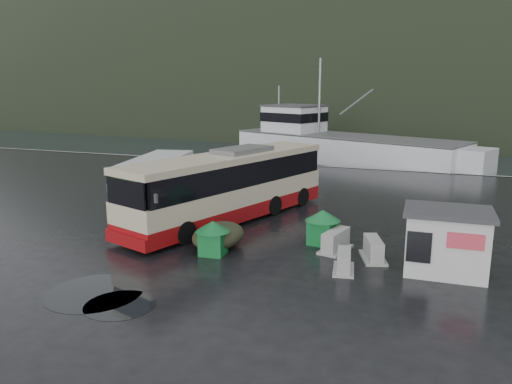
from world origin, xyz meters
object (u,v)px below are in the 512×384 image
(fishing_trawler, at_px, (344,156))
(coach_bus, at_px, (230,219))
(dome_tent, at_px, (219,247))
(jersey_barrier_b, at_px, (335,251))
(white_van, at_px, (159,211))
(jersey_barrier_a, at_px, (343,271))
(jersey_barrier_c, at_px, (373,259))
(waste_bin_right, at_px, (322,244))
(ticket_kiosk, at_px, (444,272))
(waste_bin_left, at_px, (213,254))

(fishing_trawler, bearing_deg, coach_bus, -71.76)
(dome_tent, relative_size, jersey_barrier_b, 1.53)
(white_van, height_order, jersey_barrier_a, white_van)
(jersey_barrier_b, xyz_separation_m, jersey_barrier_c, (1.51, -0.48, 0.00))
(white_van, bearing_deg, jersey_barrier_a, -36.82)
(waste_bin_right, height_order, ticket_kiosk, ticket_kiosk)
(dome_tent, bearing_deg, coach_bus, 106.79)
(waste_bin_left, bearing_deg, ticket_kiosk, 6.85)
(waste_bin_right, distance_m, dome_tent, 4.25)
(dome_tent, height_order, fishing_trawler, fishing_trawler)
(ticket_kiosk, bearing_deg, waste_bin_right, 159.37)
(jersey_barrier_c, bearing_deg, waste_bin_left, -165.43)
(jersey_barrier_a, height_order, jersey_barrier_c, jersey_barrier_c)
(jersey_barrier_a, height_order, jersey_barrier_b, jersey_barrier_b)
(waste_bin_left, height_order, waste_bin_right, waste_bin_right)
(jersey_barrier_a, bearing_deg, waste_bin_right, 116.73)
(jersey_barrier_c, bearing_deg, coach_bus, 155.40)
(dome_tent, xyz_separation_m, jersey_barrier_c, (6.01, 0.72, 0.00))
(jersey_barrier_a, bearing_deg, fishing_trawler, 99.93)
(waste_bin_right, distance_m, jersey_barrier_c, 2.47)
(dome_tent, bearing_deg, jersey_barrier_c, 6.88)
(waste_bin_left, bearing_deg, coach_bus, 105.60)
(ticket_kiosk, height_order, jersey_barrier_a, ticket_kiosk)
(white_van, bearing_deg, waste_bin_right, -25.68)
(waste_bin_left, height_order, dome_tent, waste_bin_left)
(jersey_barrier_b, bearing_deg, ticket_kiosk, -14.02)
(ticket_kiosk, bearing_deg, jersey_barrier_a, -163.73)
(jersey_barrier_b, height_order, fishing_trawler, fishing_trawler)
(waste_bin_right, xyz_separation_m, ticket_kiosk, (4.68, -1.67, 0.00))
(ticket_kiosk, distance_m, jersey_barrier_c, 2.55)
(coach_bus, relative_size, white_van, 1.81)
(coach_bus, xyz_separation_m, jersey_barrier_a, (6.40, -4.86, 0.00))
(coach_bus, bearing_deg, jersey_barrier_b, -7.08)
(jersey_barrier_c, bearing_deg, ticket_kiosk, -11.81)
(dome_tent, height_order, ticket_kiosk, ticket_kiosk)
(white_van, relative_size, jersey_barrier_c, 4.15)
(coach_bus, distance_m, waste_bin_left, 5.02)
(waste_bin_right, xyz_separation_m, jersey_barrier_a, (1.36, -2.70, 0.00))
(coach_bus, height_order, jersey_barrier_c, coach_bus)
(ticket_kiosk, bearing_deg, jersey_barrier_b, 164.98)
(white_van, xyz_separation_m, jersey_barrier_c, (11.33, -3.59, 0.00))
(waste_bin_right, bearing_deg, fishing_trawler, 97.98)
(waste_bin_left, bearing_deg, jersey_barrier_a, -0.31)
(jersey_barrier_b, bearing_deg, dome_tent, -165.01)
(waste_bin_left, xyz_separation_m, dome_tent, (-0.13, 0.80, 0.00))
(white_van, distance_m, waste_bin_right, 9.46)
(coach_bus, xyz_separation_m, jersey_barrier_b, (5.71, -2.83, 0.00))
(waste_bin_left, xyz_separation_m, ticket_kiosk, (8.37, 1.01, 0.00))
(waste_bin_right, xyz_separation_m, jersey_barrier_b, (0.68, -0.67, 0.00))
(jersey_barrier_c, bearing_deg, fishing_trawler, 102.21)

